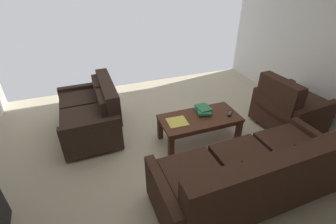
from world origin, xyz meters
TOP-DOWN VIEW (x-y plane):
  - ground_plane at (0.00, 0.00)m, footprint 5.10×5.09m
  - sofa_main at (-0.46, 0.89)m, footprint 2.08×0.88m
  - loveseat_near at (1.01, -1.01)m, footprint 0.83×1.29m
  - coffee_table at (-0.42, -0.27)m, footprint 1.14×0.55m
  - armchair_side at (-1.85, -0.09)m, footprint 0.91×0.95m
  - book_stack at (-0.53, -0.39)m, footprint 0.27×0.34m
  - tv_remote at (-0.87, -0.20)m, footprint 0.14×0.15m
  - loose_magazine at (-0.07, -0.27)m, footprint 0.28×0.26m

SIDE VIEW (x-z plane):
  - ground_plane at x=0.00m, z-range -0.01..0.00m
  - coffee_table at x=-0.42m, z-range 0.14..0.54m
  - loveseat_near at x=1.01m, z-range -0.06..0.75m
  - sofa_main at x=-0.46m, z-range -0.06..0.78m
  - armchair_side at x=-1.85m, z-range -0.08..0.81m
  - loose_magazine at x=-0.07m, z-range 0.40..0.41m
  - tv_remote at x=-0.87m, z-range 0.40..0.42m
  - book_stack at x=-0.53m, z-range 0.40..0.48m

